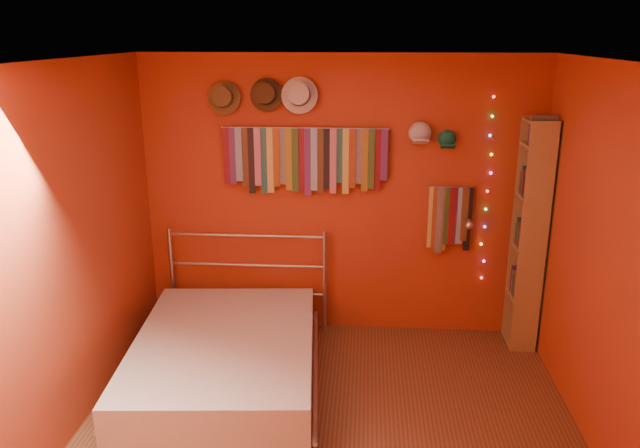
% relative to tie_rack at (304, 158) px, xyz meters
% --- Properties ---
extents(ground, '(3.50, 3.50, 0.00)m').
position_rel_tie_rack_xyz_m(ground, '(0.31, -1.68, -1.62)').
color(ground, brown).
rests_on(ground, ground).
extents(back_wall, '(3.50, 0.02, 2.50)m').
position_rel_tie_rack_xyz_m(back_wall, '(0.31, 0.07, -0.37)').
color(back_wall, maroon).
rests_on(back_wall, ground).
extents(right_wall, '(0.02, 3.50, 2.50)m').
position_rel_tie_rack_xyz_m(right_wall, '(2.06, -1.68, -0.37)').
color(right_wall, maroon).
rests_on(right_wall, ground).
extents(left_wall, '(0.02, 3.50, 2.50)m').
position_rel_tie_rack_xyz_m(left_wall, '(-1.44, -1.68, -0.37)').
color(left_wall, maroon).
rests_on(left_wall, ground).
extents(ceiling, '(3.50, 3.50, 0.02)m').
position_rel_tie_rack_xyz_m(ceiling, '(0.31, -1.68, 0.88)').
color(ceiling, white).
rests_on(ceiling, back_wall).
extents(tie_rack, '(1.45, 0.03, 0.60)m').
position_rel_tie_rack_xyz_m(tie_rack, '(0.00, 0.00, 0.00)').
color(tie_rack, '#B7B8BC').
rests_on(tie_rack, back_wall).
extents(small_tie_rack, '(0.40, 0.03, 0.61)m').
position_rel_tie_rack_xyz_m(small_tie_rack, '(1.27, 0.00, -0.51)').
color(small_tie_rack, '#B7B8BC').
rests_on(small_tie_rack, back_wall).
extents(fedora_olive, '(0.28, 0.15, 0.28)m').
position_rel_tie_rack_xyz_m(fedora_olive, '(-0.68, -0.03, 0.51)').
color(fedora_olive, brown).
rests_on(fedora_olive, back_wall).
extents(fedora_brown, '(0.28, 0.15, 0.28)m').
position_rel_tie_rack_xyz_m(fedora_brown, '(-0.32, -0.03, 0.54)').
color(fedora_brown, '#422D17').
rests_on(fedora_brown, back_wall).
extents(fedora_white, '(0.31, 0.17, 0.30)m').
position_rel_tie_rack_xyz_m(fedora_white, '(-0.04, -0.03, 0.54)').
color(fedora_white, beige).
rests_on(fedora_white, back_wall).
extents(cap_white, '(0.19, 0.23, 0.19)m').
position_rel_tie_rack_xyz_m(cap_white, '(0.98, 0.01, 0.22)').
color(cap_white, silver).
rests_on(cap_white, back_wall).
extents(cap_green, '(0.17, 0.21, 0.17)m').
position_rel_tie_rack_xyz_m(cap_green, '(1.21, 0.01, 0.18)').
color(cap_green, '#166547').
rests_on(cap_green, back_wall).
extents(fairy_lights, '(0.06, 0.02, 1.63)m').
position_rel_tie_rack_xyz_m(fairy_lights, '(1.59, 0.03, -0.27)').
color(fairy_lights, '#FF3333').
rests_on(fairy_lights, back_wall).
extents(reading_lamp, '(0.07, 0.31, 0.09)m').
position_rel_tie_rack_xyz_m(reading_lamp, '(1.41, -0.17, -0.51)').
color(reading_lamp, '#B7B8BC').
rests_on(reading_lamp, back_wall).
extents(bookshelf, '(0.25, 0.34, 2.00)m').
position_rel_tie_rack_xyz_m(bookshelf, '(1.97, -0.15, -0.60)').
color(bookshelf, '#A6834B').
rests_on(bookshelf, ground).
extents(bed, '(1.60, 2.04, 0.96)m').
position_rel_tie_rack_xyz_m(bed, '(-0.53, -1.04, -1.40)').
color(bed, '#B7B8BC').
rests_on(bed, ground).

